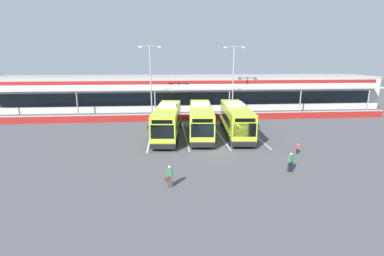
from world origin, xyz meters
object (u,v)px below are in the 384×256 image
Objects in this scene: pedestrian_with_handbag at (169,176)px; lamp_post_west at (151,78)px; coach_bus_leftmost at (168,122)px; coach_bus_left_centre at (201,121)px; lamp_post_centre at (233,77)px; pedestrian_in_dark_coat at (291,162)px; coach_bus_centre at (236,120)px; pedestrian_child at (297,148)px.

pedestrian_with_handbag is 25.05m from lamp_post_west.
coach_bus_left_centre is (3.98, 0.21, 0.00)m from coach_bus_leftmost.
lamp_post_centre reaches higher than coach_bus_leftmost.
lamp_post_west reaches higher than pedestrian_in_dark_coat.
pedestrian_with_handbag is at bearing -168.55° from pedestrian_in_dark_coat.
lamp_post_west reaches higher than coach_bus_left_centre.
coach_bus_centre is 16.29m from pedestrian_with_handbag.
coach_bus_centre reaches higher than pedestrian_in_dark_coat.
pedestrian_with_handbag is (0.03, -14.01, -0.93)m from coach_bus_leftmost.
coach_bus_leftmost reaches higher than pedestrian_in_dark_coat.
coach_bus_leftmost is 7.61× the size of pedestrian_in_dark_coat.
lamp_post_west is at bearing 118.71° from pedestrian_in_dark_coat.
coach_bus_leftmost is at bearing -77.03° from lamp_post_west.
coach_bus_leftmost is 1.00× the size of coach_bus_left_centre.
pedestrian_child is 0.09× the size of lamp_post_centre.
pedestrian_with_handbag is 10.04m from pedestrian_in_dark_coat.
coach_bus_left_centre is at bearing 137.32° from pedestrian_child.
pedestrian_in_dark_coat is at bearing 11.45° from pedestrian_with_handbag.
lamp_post_west reaches higher than pedestrian_child.
pedestrian_with_handbag is 14.01m from pedestrian_child.
coach_bus_leftmost is 1.00× the size of coach_bus_centre.
coach_bus_left_centre is 12.77m from lamp_post_west.
coach_bus_centre is (4.25, -0.17, 0.00)m from coach_bus_left_centre.
lamp_post_west is (-12.24, 22.35, 5.42)m from pedestrian_in_dark_coat.
lamp_post_west is at bearing 95.64° from pedestrian_with_handbag.
coach_bus_left_centre is 12.27× the size of pedestrian_child.
pedestrian_in_dark_coat is 1.61× the size of pedestrian_child.
lamp_post_west reaches higher than pedestrian_with_handbag.
coach_bus_leftmost is at bearing -177.04° from coach_bus_left_centre.
coach_bus_centre reaches higher than pedestrian_child.
coach_bus_left_centre reaches higher than pedestrian_child.
pedestrian_child is (4.28, -7.70, -1.24)m from coach_bus_centre.
coach_bus_centre is at bearing -2.28° from coach_bus_left_centre.
coach_bus_leftmost is 1.12× the size of lamp_post_centre.
coach_bus_leftmost is 14.05m from pedestrian_with_handbag.
coach_bus_left_centre is 14.79m from pedestrian_with_handbag.
pedestrian_with_handbag reaches higher than pedestrian_child.
pedestrian_child is at bearing -42.68° from coach_bus_left_centre.
lamp_post_centre reaches higher than coach_bus_left_centre.
coach_bus_left_centre is 1.12× the size of lamp_post_centre.
coach_bus_centre is (8.22, 0.04, 0.00)m from coach_bus_leftmost.
coach_bus_centre is at bearing -44.15° from lamp_post_west.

